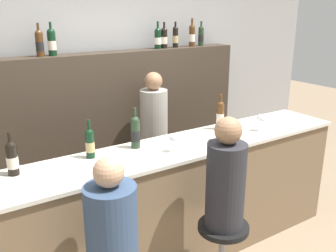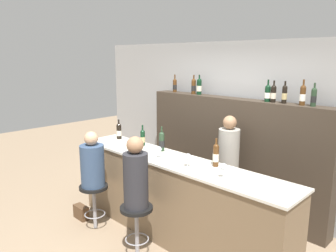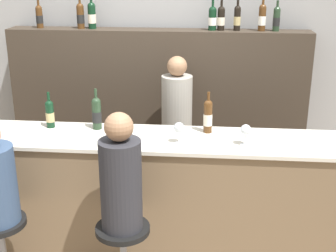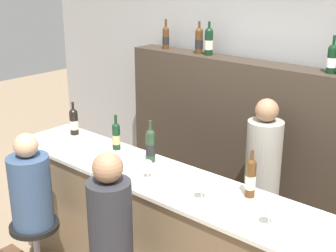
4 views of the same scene
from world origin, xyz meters
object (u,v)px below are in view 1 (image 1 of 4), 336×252
object	(u,v)px
wine_bottle_backbar_4	(164,38)
wine_glass_2	(261,119)
wine_bottle_backbar_2	(52,42)
bartender	(154,148)
wine_bottle_backbar_3	(158,38)
wine_glass_0	(173,139)
wine_bottle_backbar_1	(40,43)
guest_seated_left	(111,224)
wine_glass_1	(220,128)
wine_bottle_counter_3	(220,115)
wine_bottle_counter_2	(135,132)
wine_bottle_backbar_6	(192,35)
wine_bottle_counter_1	(90,143)
wine_bottle_backbar_5	(175,37)
guest_seated_right	(226,179)
bar_stool_right	(223,240)
wine_bottle_backbar_7	(201,36)
wine_bottle_counter_0	(12,158)

from	to	relation	value
wine_bottle_backbar_4	wine_glass_2	xyz separation A→B (m)	(0.19, -1.39, -0.67)
wine_bottle_backbar_2	bartender	bearing A→B (deg)	-24.93
wine_bottle_backbar_3	wine_glass_0	xyz separation A→B (m)	(-0.72, -1.39, -0.67)
wine_bottle_backbar_4	wine_bottle_backbar_1	bearing A→B (deg)	-180.00
wine_bottle_backbar_4	guest_seated_left	size ratio (longest dim) A/B	0.39
wine_glass_1	bartender	bearing A→B (deg)	95.17
wine_glass_1	bartender	size ratio (longest dim) A/B	0.10
wine_bottle_backbar_1	wine_glass_1	size ratio (longest dim) A/B	1.93
wine_bottle_counter_3	bartender	distance (m)	0.93
wine_bottle_counter_2	wine_bottle_backbar_4	distance (m)	1.65
wine_bottle_counter_2	wine_bottle_backbar_3	size ratio (longest dim) A/B	1.13
wine_bottle_counter_2	wine_bottle_backbar_2	world-z (taller)	wine_bottle_backbar_2
wine_bottle_backbar_4	wine_bottle_backbar_6	xyz separation A→B (m)	(0.40, 0.00, 0.01)
wine_bottle_counter_1	wine_bottle_backbar_3	bearing A→B (deg)	40.61
wine_bottle_backbar_3	wine_glass_2	world-z (taller)	wine_bottle_backbar_3
wine_bottle_backbar_5	guest_seated_right	size ratio (longest dim) A/B	0.35
wine_glass_0	wine_bottle_counter_2	bearing A→B (deg)	129.76
wine_glass_2	bartender	size ratio (longest dim) A/B	0.10
wine_bottle_counter_3	wine_bottle_backbar_1	xyz separation A→B (m)	(-1.32, 1.14, 0.65)
wine_bottle_counter_1	guest_seated_right	world-z (taller)	guest_seated_right
wine_bottle_backbar_1	wine_bottle_backbar_5	bearing A→B (deg)	0.00
bartender	wine_glass_1	bearing A→B (deg)	-84.83
bartender	wine_bottle_backbar_1	bearing A→B (deg)	157.66
wine_bottle_backbar_4	bar_stool_right	bearing A→B (deg)	-109.79
wine_bottle_counter_2	wine_glass_0	world-z (taller)	wine_bottle_counter_2
wine_glass_0	wine_bottle_backbar_7	bearing A→B (deg)	45.92
wine_bottle_backbar_7	guest_seated_left	bearing A→B (deg)	-138.52
wine_bottle_backbar_4	wine_bottle_backbar_6	size ratio (longest dim) A/B	0.90
wine_glass_1	wine_glass_2	world-z (taller)	same
wine_bottle_backbar_6	wine_glass_2	world-z (taller)	wine_bottle_backbar_6
wine_bottle_counter_3	wine_bottle_backbar_2	distance (m)	1.78
wine_bottle_backbar_4	guest_seated_right	bearing A→B (deg)	-109.79
wine_bottle_backbar_2	bar_stool_right	bearing A→B (deg)	-71.72
wine_bottle_counter_1	wine_bottle_backbar_7	distance (m)	2.35
wine_bottle_backbar_7	wine_bottle_counter_1	bearing A→B (deg)	-149.76
wine_bottle_counter_0	bartender	world-z (taller)	bartender
wine_bottle_counter_0	wine_bottle_backbar_2	bearing A→B (deg)	59.15
guest_seated_left	wine_glass_1	bearing A→B (deg)	21.24
wine_bottle_backbar_2	guest_seated_left	xyz separation A→B (m)	(-0.29, -1.88, -0.93)
wine_bottle_backbar_2	guest_seated_left	bearing A→B (deg)	-98.80
wine_bottle_counter_2	wine_bottle_backbar_7	world-z (taller)	wine_bottle_backbar_7
wine_bottle_counter_0	wine_bottle_counter_2	size ratio (longest dim) A/B	0.90
wine_bottle_backbar_2	wine_bottle_backbar_7	size ratio (longest dim) A/B	1.09
wine_bottle_backbar_1	wine_bottle_counter_1	bearing A→B (deg)	-89.65
guest_seated_right	wine_bottle_counter_2	bearing A→B (deg)	114.17
wine_bottle_backbar_4	wine_glass_0	size ratio (longest dim) A/B	1.96
wine_bottle_backbar_3	wine_bottle_counter_1	bearing A→B (deg)	-139.39
wine_bottle_backbar_6	wine_glass_1	size ratio (longest dim) A/B	2.02
wine_glass_1	guest_seated_left	bearing A→B (deg)	-158.76
wine_bottle_backbar_4	wine_bottle_backbar_7	bearing A→B (deg)	0.00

